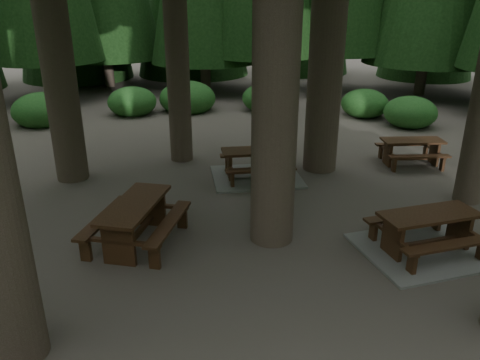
{
  "coord_description": "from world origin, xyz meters",
  "views": [
    {
      "loc": [
        0.13,
        -8.0,
        4.5
      ],
      "look_at": [
        0.18,
        0.55,
        1.1
      ],
      "focal_mm": 35.0,
      "sensor_mm": 36.0,
      "label": 1
    }
  ],
  "objects_px": {
    "picnic_table_a": "(426,238)",
    "picnic_table_c": "(257,168)",
    "picnic_table_b": "(136,217)",
    "picnic_table_d": "(412,148)"
  },
  "relations": [
    {
      "from": "picnic_table_a",
      "to": "picnic_table_c",
      "type": "height_order",
      "value": "picnic_table_a"
    },
    {
      "from": "picnic_table_b",
      "to": "picnic_table_c",
      "type": "bearing_deg",
      "value": -23.56
    },
    {
      "from": "picnic_table_b",
      "to": "picnic_table_d",
      "type": "distance_m",
      "value": 8.2
    },
    {
      "from": "picnic_table_a",
      "to": "picnic_table_d",
      "type": "distance_m",
      "value": 5.05
    },
    {
      "from": "picnic_table_a",
      "to": "picnic_table_b",
      "type": "height_order",
      "value": "picnic_table_b"
    },
    {
      "from": "picnic_table_c",
      "to": "picnic_table_d",
      "type": "height_order",
      "value": "picnic_table_c"
    },
    {
      "from": "picnic_table_a",
      "to": "picnic_table_c",
      "type": "bearing_deg",
      "value": 111.91
    },
    {
      "from": "picnic_table_a",
      "to": "picnic_table_d",
      "type": "relative_size",
      "value": 1.61
    },
    {
      "from": "picnic_table_c",
      "to": "picnic_table_d",
      "type": "relative_size",
      "value": 1.45
    },
    {
      "from": "picnic_table_a",
      "to": "picnic_table_c",
      "type": "distance_m",
      "value": 4.86
    }
  ]
}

